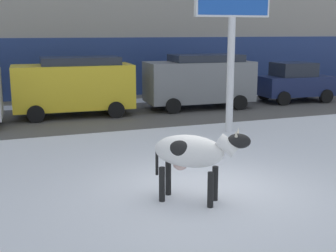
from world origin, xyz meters
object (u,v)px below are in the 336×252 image
(cow_holstein, at_px, (191,153))
(pedestrian_by_cars, at_px, (170,82))
(car_yellow_van, at_px, (74,85))
(pedestrian_near_billboard, at_px, (202,81))
(car_navy_hatchback, at_px, (295,82))
(car_grey_van, at_px, (200,80))

(cow_holstein, bearing_deg, pedestrian_by_cars, 71.04)
(car_yellow_van, xyz_separation_m, pedestrian_near_billboard, (6.72, 2.52, -0.36))
(cow_holstein, bearing_deg, car_yellow_van, 93.81)
(cow_holstein, distance_m, car_navy_hatchback, 14.02)
(pedestrian_near_billboard, bearing_deg, cow_holstein, -115.68)
(cow_holstein, distance_m, pedestrian_near_billboard, 13.96)
(car_navy_hatchback, relative_size, pedestrian_near_billboard, 2.07)
(car_yellow_van, bearing_deg, cow_holstein, -86.19)
(cow_holstein, xyz_separation_m, car_navy_hatchback, (9.72, 10.10, -0.07))
(pedestrian_near_billboard, bearing_deg, pedestrian_by_cars, 180.00)
(car_yellow_van, distance_m, car_navy_hatchback, 10.40)
(car_navy_hatchback, xyz_separation_m, pedestrian_by_cars, (-5.40, 2.48, -0.05))
(car_navy_hatchback, relative_size, pedestrian_by_cars, 2.07)
(car_yellow_van, xyz_separation_m, pedestrian_by_cars, (4.99, 2.52, -0.36))
(car_yellow_van, height_order, car_grey_van, same)
(cow_holstein, distance_m, car_grey_van, 11.05)
(cow_holstein, bearing_deg, car_grey_van, 64.74)
(cow_holstein, height_order, pedestrian_by_cars, pedestrian_by_cars)
(car_yellow_van, bearing_deg, pedestrian_by_cars, 26.81)
(car_yellow_van, bearing_deg, car_navy_hatchback, 0.24)
(car_grey_van, height_order, pedestrian_by_cars, car_grey_van)
(car_grey_van, height_order, car_navy_hatchback, car_grey_van)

